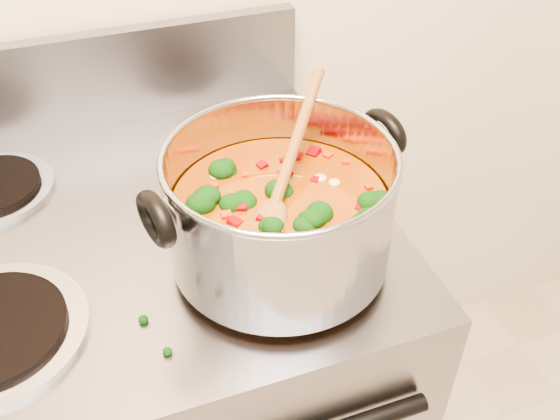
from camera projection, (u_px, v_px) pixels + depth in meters
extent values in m
cube|color=gray|center=(162.00, 406.00, 1.19)|extent=(0.75, 0.65, 0.92)
cube|color=gray|center=(88.00, 80.00, 1.07)|extent=(0.75, 0.03, 0.16)
cylinder|color=#A5A5AD|center=(273.00, 262.00, 0.83)|extent=(0.23, 0.23, 0.01)
cylinder|color=black|center=(273.00, 258.00, 0.83)|extent=(0.18, 0.18, 0.01)
cylinder|color=#A5A5AD|center=(215.00, 146.00, 1.05)|extent=(0.19, 0.19, 0.01)
cylinder|color=black|center=(215.00, 142.00, 1.04)|extent=(0.15, 0.15, 0.01)
cylinder|color=#A8A8B0|center=(280.00, 207.00, 0.78)|extent=(0.28, 0.28, 0.15)
torus|color=#A8A8B0|center=(280.00, 157.00, 0.73)|extent=(0.29, 0.29, 0.01)
cylinder|color=#7D350B|center=(280.00, 226.00, 0.80)|extent=(0.27, 0.27, 0.09)
torus|color=black|center=(156.00, 219.00, 0.68)|extent=(0.04, 0.08, 0.08)
torus|color=black|center=(384.00, 132.00, 0.81)|extent=(0.04, 0.08, 0.08)
ellipsoid|color=black|center=(190.00, 201.00, 0.77)|extent=(0.04, 0.04, 0.03)
ellipsoid|color=black|center=(278.00, 199.00, 0.77)|extent=(0.04, 0.04, 0.03)
ellipsoid|color=black|center=(314.00, 171.00, 0.81)|extent=(0.04, 0.04, 0.03)
ellipsoid|color=black|center=(277.00, 184.00, 0.79)|extent=(0.04, 0.04, 0.03)
ellipsoid|color=black|center=(308.00, 206.00, 0.76)|extent=(0.04, 0.04, 0.03)
ellipsoid|color=black|center=(299.00, 210.00, 0.75)|extent=(0.04, 0.04, 0.03)
ellipsoid|color=black|center=(198.00, 200.00, 0.77)|extent=(0.04, 0.04, 0.03)
ellipsoid|color=black|center=(250.00, 239.00, 0.71)|extent=(0.04, 0.04, 0.03)
ellipsoid|color=black|center=(285.00, 249.00, 0.70)|extent=(0.04, 0.04, 0.03)
ellipsoid|color=#7F0406|center=(219.00, 201.00, 0.77)|extent=(0.01, 0.01, 0.01)
ellipsoid|color=#7F0406|center=(319.00, 160.00, 0.83)|extent=(0.01, 0.01, 0.01)
ellipsoid|color=#7F0406|center=(294.00, 152.00, 0.85)|extent=(0.01, 0.01, 0.01)
ellipsoid|color=#7F0406|center=(315.00, 240.00, 0.71)|extent=(0.01, 0.01, 0.01)
ellipsoid|color=#7F0406|center=(298.00, 163.00, 0.83)|extent=(0.01, 0.01, 0.01)
ellipsoid|color=#7F0406|center=(192.00, 216.00, 0.74)|extent=(0.01, 0.01, 0.01)
ellipsoid|color=#7F0406|center=(370.00, 181.00, 0.80)|extent=(0.01, 0.01, 0.01)
ellipsoid|color=#7F0406|center=(262.00, 193.00, 0.78)|extent=(0.01, 0.01, 0.01)
ellipsoid|color=#7F0406|center=(229.00, 181.00, 0.80)|extent=(0.01, 0.01, 0.01)
ellipsoid|color=#7F0406|center=(292.00, 144.00, 0.86)|extent=(0.01, 0.01, 0.01)
ellipsoid|color=#7F0406|center=(227.00, 231.00, 0.72)|extent=(0.01, 0.01, 0.01)
ellipsoid|color=#7F0406|center=(208.00, 182.00, 0.80)|extent=(0.01, 0.01, 0.01)
ellipsoid|color=red|center=(234.00, 169.00, 0.82)|extent=(0.01, 0.01, 0.01)
ellipsoid|color=red|center=(274.00, 245.00, 0.71)|extent=(0.01, 0.01, 0.01)
ellipsoid|color=red|center=(278.00, 208.00, 0.76)|extent=(0.01, 0.01, 0.01)
ellipsoid|color=red|center=(299.00, 258.00, 0.69)|extent=(0.01, 0.01, 0.01)
ellipsoid|color=red|center=(248.00, 247.00, 0.70)|extent=(0.01, 0.01, 0.01)
ellipsoid|color=red|center=(262.00, 157.00, 0.84)|extent=(0.01, 0.01, 0.01)
ellipsoid|color=red|center=(259.00, 194.00, 0.78)|extent=(0.01, 0.01, 0.01)
ellipsoid|color=red|center=(195.00, 223.00, 0.74)|extent=(0.01, 0.01, 0.01)
ellipsoid|color=red|center=(329.00, 212.00, 0.75)|extent=(0.01, 0.01, 0.01)
ellipsoid|color=red|center=(253.00, 192.00, 0.78)|extent=(0.01, 0.01, 0.01)
ellipsoid|color=red|center=(325.00, 252.00, 0.70)|extent=(0.01, 0.01, 0.01)
ellipsoid|color=red|center=(189.00, 211.00, 0.75)|extent=(0.01, 0.01, 0.01)
ellipsoid|color=#C7B188|center=(317.00, 234.00, 0.72)|extent=(0.02, 0.02, 0.01)
ellipsoid|color=#C7B188|center=(214.00, 160.00, 0.83)|extent=(0.02, 0.02, 0.01)
ellipsoid|color=#C7B188|center=(335.00, 229.00, 0.73)|extent=(0.02, 0.02, 0.01)
ellipsoid|color=#C7B188|center=(259.00, 207.00, 0.76)|extent=(0.02, 0.02, 0.01)
ellipsoid|color=#C7B188|center=(228.00, 213.00, 0.75)|extent=(0.02, 0.02, 0.01)
ellipsoid|color=brown|center=(269.00, 223.00, 0.74)|extent=(0.08, 0.08, 0.04)
cylinder|color=brown|center=(296.00, 141.00, 0.79)|extent=(0.15, 0.19, 0.10)
ellipsoid|color=black|center=(230.00, 356.00, 0.72)|extent=(0.01, 0.01, 0.01)
ellipsoid|color=black|center=(302.00, 356.00, 0.72)|extent=(0.01, 0.01, 0.01)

